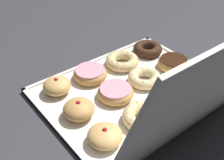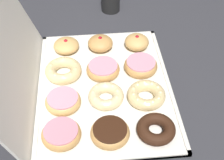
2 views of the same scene
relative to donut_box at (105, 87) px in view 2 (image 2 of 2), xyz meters
The scene contains 15 objects.
ground_plane 0.01m from the donut_box, ahead, with size 3.00×3.00×0.00m, color #333338.
donut_box is the anchor object (origin of this frame).
box_lid_open 0.34m from the donut_box, 90.00° to the left, with size 0.55×0.40×0.01m, color silver.
chocolate_cake_ring_donut_0 0.24m from the donut_box, 146.78° to the right, with size 0.11×0.11×0.03m.
cruller_donut_1 0.14m from the donut_box, 118.41° to the right, with size 0.12×0.12×0.04m.
pink_frosted_donut_2 0.15m from the donut_box, 61.86° to the right, with size 0.11×0.11×0.04m.
jelly_filled_donut_3 0.23m from the donut_box, 34.76° to the right, with size 0.09×0.09×0.05m.
chocolate_frosted_donut_4 0.20m from the donut_box, behind, with size 0.11×0.11×0.04m.
cruller_donut_5 0.06m from the donut_box, behind, with size 0.11×0.11×0.04m.
pink_frosted_donut_6 0.07m from the donut_box, ahead, with size 0.11×0.11×0.04m.
jelly_filled_donut_7 0.20m from the donut_box, ahead, with size 0.09×0.09×0.05m.
pink_frosted_donut_8 0.23m from the donut_box, 144.73° to the left, with size 0.11×0.11×0.04m.
pink_frosted_donut_9 0.15m from the donut_box, 117.60° to the left, with size 0.11×0.11×0.04m.
cruller_donut_10 0.15m from the donut_box, 62.58° to the left, with size 0.12×0.12×0.04m.
jelly_filled_donut_11 0.23m from the donut_box, 32.00° to the left, with size 0.09×0.09×0.05m.
Camera 2 is at (-0.73, 0.04, 0.75)m, focal length 51.95 mm.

